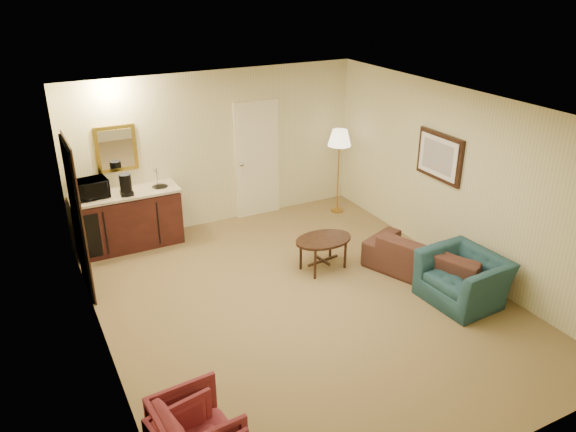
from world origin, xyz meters
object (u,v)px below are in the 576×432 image
object	(u,v)px
wetbar_cabinet	(128,220)
coffee_table	(323,253)
teal_armchair	(464,271)
rose_chair_far	(197,430)
sofa	(435,254)
floor_lamp	(338,171)
microwave	(89,187)
coffee_maker	(126,185)
waste_bin	(172,231)

from	to	relation	value
wetbar_cabinet	coffee_table	distance (m)	3.11
teal_armchair	rose_chair_far	distance (m)	4.10
sofa	wetbar_cabinet	bearing A→B (deg)	28.50
floor_lamp	microwave	size ratio (longest dim) A/B	3.00
teal_armchair	coffee_table	world-z (taller)	teal_armchair
floor_lamp	coffee_maker	distance (m)	3.67
wetbar_cabinet	coffee_maker	world-z (taller)	coffee_maker
coffee_maker	sofa	bearing A→B (deg)	-50.87
wetbar_cabinet	teal_armchair	xyz separation A→B (m)	(3.55, -3.62, -0.02)
wetbar_cabinet	rose_chair_far	world-z (taller)	wetbar_cabinet
waste_bin	coffee_maker	bearing A→B (deg)	-175.54
wetbar_cabinet	waste_bin	world-z (taller)	wetbar_cabinet
waste_bin	microwave	size ratio (longest dim) A/B	0.61
floor_lamp	microwave	xyz separation A→B (m)	(-4.16, 0.34, 0.33)
teal_armchair	microwave	distance (m)	5.48
floor_lamp	sofa	bearing A→B (deg)	-91.38
teal_armchair	microwave	world-z (taller)	microwave
sofa	microwave	world-z (taller)	microwave
wetbar_cabinet	teal_armchair	distance (m)	5.07
floor_lamp	microwave	distance (m)	4.18
coffee_table	wetbar_cabinet	bearing A→B (deg)	139.13
waste_bin	sofa	bearing A→B (deg)	-44.83
waste_bin	coffee_maker	size ratio (longest dim) A/B	0.93
rose_chair_far	waste_bin	size ratio (longest dim) A/B	2.28
rose_chair_far	microwave	distance (m)	4.64
coffee_table	coffee_maker	distance (m)	3.14
rose_chair_far	floor_lamp	xyz separation A→B (m)	(4.11, 4.23, 0.41)
microwave	sofa	bearing A→B (deg)	-42.68
microwave	waste_bin	bearing A→B (deg)	-10.93
coffee_table	waste_bin	world-z (taller)	coffee_table
sofa	teal_armchair	xyz separation A→B (m)	(-0.05, -0.62, 0.06)
wetbar_cabinet	microwave	world-z (taller)	microwave
wetbar_cabinet	coffee_maker	distance (m)	0.64
teal_armchair	floor_lamp	world-z (taller)	floor_lamp
wetbar_cabinet	waste_bin	bearing A→B (deg)	-6.15
rose_chair_far	floor_lamp	world-z (taller)	floor_lamp
sofa	rose_chair_far	xyz separation A→B (m)	(-4.05, -1.55, -0.03)
sofa	teal_armchair	world-z (taller)	teal_armchair
teal_armchair	microwave	size ratio (longest dim) A/B	1.99
wetbar_cabinet	teal_armchair	world-z (taller)	wetbar_cabinet
teal_armchair	coffee_table	distance (m)	2.00
sofa	coffee_table	size ratio (longest dim) A/B	2.29
wetbar_cabinet	teal_armchair	bearing A→B (deg)	-45.56
coffee_table	sofa	bearing A→B (deg)	-37.79
rose_chair_far	coffee_table	size ratio (longest dim) A/B	0.82
teal_armchair	rose_chair_far	bearing A→B (deg)	-80.28
rose_chair_far	microwave	size ratio (longest dim) A/B	1.39
wetbar_cabinet	rose_chair_far	size ratio (longest dim) A/B	2.31
rose_chair_far	coffee_maker	size ratio (longest dim) A/B	2.12
floor_lamp	coffee_maker	xyz separation A→B (m)	(-3.66, 0.20, 0.32)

